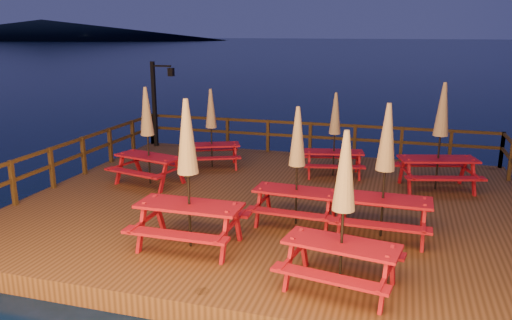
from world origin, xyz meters
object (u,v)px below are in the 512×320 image
at_px(picnic_table_0, 211,127).
at_px(picnic_table_2, 148,135).
at_px(picnic_table_1, 343,209).
at_px(lamp_post, 158,96).

height_order(picnic_table_0, picnic_table_2, picnic_table_2).
relative_size(picnic_table_0, picnic_table_1, 0.91).
height_order(lamp_post, picnic_table_2, lamp_post).
bearing_deg(picnic_table_1, picnic_table_2, 152.68).
bearing_deg(picnic_table_0, picnic_table_2, -139.28).
xyz_separation_m(lamp_post, picnic_table_0, (2.82, -2.11, -0.56)).
bearing_deg(lamp_post, picnic_table_1, -48.27).
distance_m(picnic_table_0, picnic_table_2, 2.30).
xyz_separation_m(lamp_post, picnic_table_1, (7.49, -8.40, -0.44)).
height_order(lamp_post, picnic_table_0, lamp_post).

